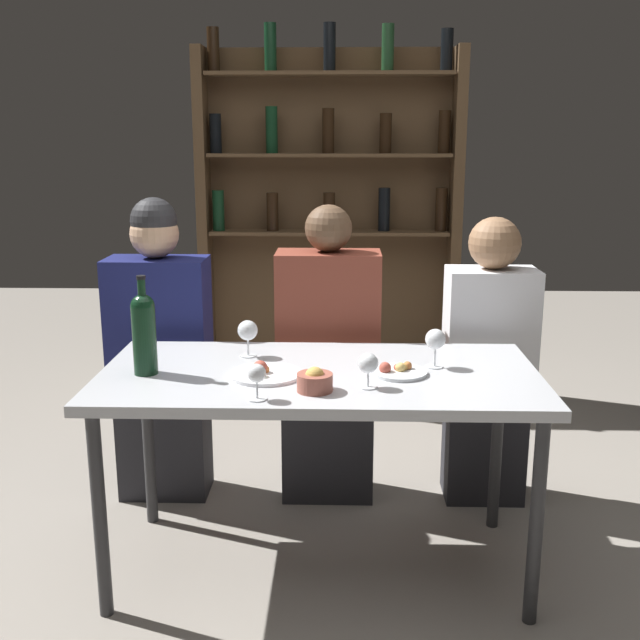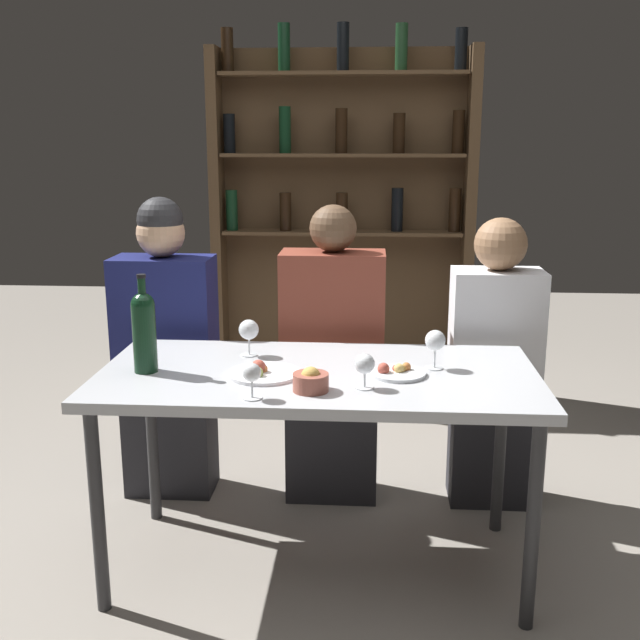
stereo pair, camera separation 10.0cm
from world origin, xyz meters
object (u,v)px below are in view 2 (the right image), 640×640
at_px(wine_glass_0, 249,331).
at_px(seated_person_left, 167,355).
at_px(wine_glass_3, 252,374).
at_px(food_plate_0, 262,372).
at_px(wine_glass_1, 435,342).
at_px(wine_glass_2, 365,365).
at_px(food_plate_1, 397,372).
at_px(wine_bottle, 144,328).
at_px(seated_person_right, 493,371).
at_px(seated_person_center, 332,365).
at_px(snack_bowl, 311,381).

relative_size(wine_glass_0, seated_person_left, 0.10).
bearing_deg(wine_glass_3, food_plate_0, 90.48).
bearing_deg(wine_glass_1, wine_glass_2, -136.60).
height_order(wine_glass_2, food_plate_1, wine_glass_2).
xyz_separation_m(wine_bottle, wine_glass_3, (0.39, -0.24, -0.07)).
distance_m(wine_glass_0, seated_person_right, 1.04).
bearing_deg(seated_person_left, wine_glass_1, -25.29).
bearing_deg(seated_person_left, wine_glass_3, -59.55).
height_order(wine_bottle, food_plate_0, wine_bottle).
relative_size(wine_glass_0, seated_person_center, 0.11).
xyz_separation_m(wine_glass_0, food_plate_0, (0.08, -0.23, -0.08)).
relative_size(wine_glass_1, seated_person_left, 0.11).
distance_m(wine_glass_0, food_plate_1, 0.56).
height_order(wine_glass_3, food_plate_1, wine_glass_3).
distance_m(wine_glass_1, wine_glass_3, 0.66).
relative_size(wine_glass_0, seated_person_right, 0.11).
bearing_deg(seated_person_right, wine_glass_2, -125.60).
relative_size(wine_glass_2, wine_glass_3, 1.01).
bearing_deg(food_plate_1, wine_glass_0, 159.63).
distance_m(snack_bowl, seated_person_left, 1.02).
height_order(wine_glass_2, seated_person_left, seated_person_left).
relative_size(wine_glass_2, food_plate_1, 0.60).
relative_size(wine_glass_1, food_plate_1, 0.73).
height_order(wine_glass_3, seated_person_center, seated_person_center).
xyz_separation_m(wine_glass_3, snack_bowl, (0.17, 0.08, -0.04)).
distance_m(wine_bottle, seated_person_right, 1.42).
distance_m(wine_glass_1, food_plate_0, 0.59).
xyz_separation_m(food_plate_0, seated_person_center, (0.20, 0.62, -0.16)).
bearing_deg(wine_bottle, wine_glass_0, 34.06).
distance_m(snack_bowl, seated_person_center, 0.78).
bearing_deg(seated_person_left, food_plate_0, -51.41).
relative_size(wine_glass_0, wine_glass_3, 1.19).
height_order(wine_glass_1, food_plate_1, wine_glass_1).
distance_m(wine_glass_1, snack_bowl, 0.48).
bearing_deg(seated_person_left, wine_glass_0, -43.30).
xyz_separation_m(wine_glass_1, seated_person_left, (-1.06, 0.50, -0.22)).
distance_m(wine_glass_1, wine_glass_2, 0.32).
relative_size(wine_glass_3, food_plate_0, 0.46).
relative_size(wine_glass_0, food_plate_0, 0.55).
xyz_separation_m(wine_glass_2, wine_glass_3, (-0.33, -0.12, 0.00)).
bearing_deg(wine_glass_1, seated_person_right, 60.50).
bearing_deg(wine_bottle, seated_person_right, 25.74).
relative_size(wine_glass_0, wine_glass_1, 0.99).
relative_size(food_plate_1, seated_person_left, 0.15).
bearing_deg(seated_person_left, seated_person_center, 0.00).
bearing_deg(wine_glass_1, food_plate_0, -168.47).
xyz_separation_m(food_plate_1, snack_bowl, (-0.27, -0.18, 0.02)).
bearing_deg(seated_person_right, wine_bottle, -154.26).
distance_m(wine_glass_2, snack_bowl, 0.17).
relative_size(food_plate_0, snack_bowl, 2.15).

